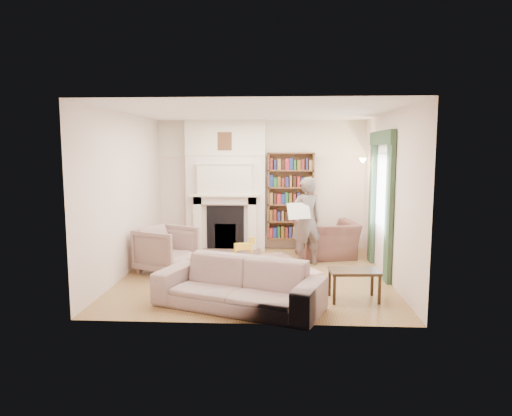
# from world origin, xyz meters

# --- Properties ---
(floor) EXTENTS (4.50, 4.50, 0.00)m
(floor) POSITION_xyz_m (0.00, 0.00, 0.00)
(floor) COLOR brown
(floor) RESTS_ON ground
(ceiling) EXTENTS (4.50, 4.50, 0.00)m
(ceiling) POSITION_xyz_m (0.00, 0.00, 2.80)
(ceiling) COLOR white
(ceiling) RESTS_ON wall_back
(wall_back) EXTENTS (4.50, 0.00, 4.50)m
(wall_back) POSITION_xyz_m (0.00, 2.25, 1.40)
(wall_back) COLOR white
(wall_back) RESTS_ON floor
(wall_front) EXTENTS (4.50, 0.00, 4.50)m
(wall_front) POSITION_xyz_m (0.00, -2.25, 1.40)
(wall_front) COLOR white
(wall_front) RESTS_ON floor
(wall_left) EXTENTS (0.00, 4.50, 4.50)m
(wall_left) POSITION_xyz_m (-2.25, 0.00, 1.40)
(wall_left) COLOR white
(wall_left) RESTS_ON floor
(wall_right) EXTENTS (0.00, 4.50, 4.50)m
(wall_right) POSITION_xyz_m (2.25, 0.00, 1.40)
(wall_right) COLOR white
(wall_right) RESTS_ON floor
(fireplace) EXTENTS (1.70, 0.58, 2.80)m
(fireplace) POSITION_xyz_m (-0.75, 2.05, 1.39)
(fireplace) COLOR white
(fireplace) RESTS_ON floor
(bookcase) EXTENTS (1.00, 0.24, 1.85)m
(bookcase) POSITION_xyz_m (0.65, 2.12, 1.18)
(bookcase) COLOR brown
(bookcase) RESTS_ON floor
(window) EXTENTS (0.02, 0.90, 1.30)m
(window) POSITION_xyz_m (2.23, 0.40, 1.45)
(window) COLOR silver
(window) RESTS_ON wall_right
(curtain_left) EXTENTS (0.07, 0.32, 2.40)m
(curtain_left) POSITION_xyz_m (2.20, -0.30, 1.20)
(curtain_left) COLOR #2A4029
(curtain_left) RESTS_ON floor
(curtain_right) EXTENTS (0.07, 0.32, 2.40)m
(curtain_right) POSITION_xyz_m (2.20, 1.10, 1.20)
(curtain_right) COLOR #2A4029
(curtain_right) RESTS_ON floor
(pelmet) EXTENTS (0.09, 1.70, 0.24)m
(pelmet) POSITION_xyz_m (2.19, 0.40, 2.38)
(pelmet) COLOR #2A4029
(pelmet) RESTS_ON wall_right
(wall_sconce) EXTENTS (0.20, 0.24, 0.24)m
(wall_sconce) POSITION_xyz_m (2.03, 1.50, 1.90)
(wall_sconce) COLOR gold
(wall_sconce) RESTS_ON wall_right
(rug) EXTENTS (2.93, 2.66, 0.01)m
(rug) POSITION_xyz_m (-0.25, 0.45, 0.01)
(rug) COLOR beige
(rug) RESTS_ON floor
(armchair_reading) EXTENTS (1.32, 1.21, 0.73)m
(armchair_reading) POSITION_xyz_m (1.37, 1.38, 0.37)
(armchair_reading) COLOR #55302D
(armchair_reading) RESTS_ON floor
(armchair_left) EXTENTS (1.16, 1.15, 0.81)m
(armchair_left) POSITION_xyz_m (-1.60, 0.15, 0.40)
(armchair_left) COLOR #A09284
(armchair_left) RESTS_ON floor
(sofa) EXTENTS (2.48, 1.64, 0.67)m
(sofa) POSITION_xyz_m (-0.14, -1.67, 0.34)
(sofa) COLOR #B2A493
(sofa) RESTS_ON floor
(man_reading) EXTENTS (0.72, 0.61, 1.67)m
(man_reading) POSITION_xyz_m (0.92, 0.78, 0.84)
(man_reading) COLOR #5B4F49
(man_reading) RESTS_ON floor
(newspaper) EXTENTS (0.46, 0.29, 0.30)m
(newspaper) POSITION_xyz_m (0.77, 0.58, 1.06)
(newspaper) COLOR white
(newspaper) RESTS_ON man_reading
(coffee_table) EXTENTS (0.73, 0.50, 0.45)m
(coffee_table) POSITION_xyz_m (1.51, -1.25, 0.23)
(coffee_table) COLOR #352512
(coffee_table) RESTS_ON floor
(paraffin_heater) EXTENTS (0.31, 0.31, 0.55)m
(paraffin_heater) POSITION_xyz_m (-1.66, 1.29, 0.28)
(paraffin_heater) COLOR #ACB0B4
(paraffin_heater) RESTS_ON floor
(rocking_horse) EXTENTS (0.57, 0.37, 0.47)m
(rocking_horse) POSITION_xyz_m (-0.30, 1.01, 0.23)
(rocking_horse) COLOR yellow
(rocking_horse) RESTS_ON rug
(board_game) EXTENTS (0.43, 0.43, 0.03)m
(board_game) POSITION_xyz_m (-0.69, -0.23, 0.03)
(board_game) COLOR #BDC746
(board_game) RESTS_ON rug
(game_box_lid) EXTENTS (0.33, 0.25, 0.05)m
(game_box_lid) POSITION_xyz_m (-1.01, -0.28, 0.04)
(game_box_lid) COLOR #AA1C13
(game_box_lid) RESTS_ON rug
(comic_annuals) EXTENTS (0.94, 0.69, 0.02)m
(comic_annuals) POSITION_xyz_m (0.08, -0.34, 0.02)
(comic_annuals) COLOR red
(comic_annuals) RESTS_ON rug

